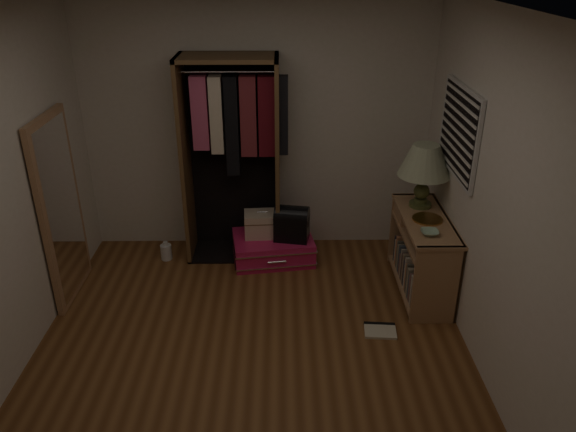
# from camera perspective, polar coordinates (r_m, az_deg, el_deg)

# --- Properties ---
(ground) EXTENTS (4.00, 4.00, 0.00)m
(ground) POSITION_cam_1_polar(r_m,az_deg,el_deg) (4.57, -3.74, -14.34)
(ground) COLOR brown
(ground) RESTS_ON ground
(room_walls) EXTENTS (3.52, 4.02, 2.60)m
(room_walls) POSITION_cam_1_polar(r_m,az_deg,el_deg) (3.83, -3.21, 3.59)
(room_walls) COLOR beige
(room_walls) RESTS_ON ground
(console_bookshelf) EXTENTS (0.42, 1.12, 0.75)m
(console_bookshelf) POSITION_cam_1_polar(r_m,az_deg,el_deg) (5.36, 13.34, -3.46)
(console_bookshelf) COLOR #9D704C
(console_bookshelf) RESTS_ON ground
(open_wardrobe) EXTENTS (1.03, 0.50, 2.05)m
(open_wardrobe) POSITION_cam_1_polar(r_m,az_deg,el_deg) (5.56, -5.43, 7.60)
(open_wardrobe) COLOR brown
(open_wardrobe) RESTS_ON ground
(floor_mirror) EXTENTS (0.06, 0.80, 1.70)m
(floor_mirror) POSITION_cam_1_polar(r_m,az_deg,el_deg) (5.33, -22.07, 0.61)
(floor_mirror) COLOR #A77751
(floor_mirror) RESTS_ON ground
(pink_suitcase) EXTENTS (0.90, 0.70, 0.25)m
(pink_suitcase) POSITION_cam_1_polar(r_m,az_deg,el_deg) (5.82, -1.53, -3.24)
(pink_suitcase) COLOR #C7184F
(pink_suitcase) RESTS_ON ground
(train_case) EXTENTS (0.39, 0.28, 0.27)m
(train_case) POSITION_cam_1_polar(r_m,az_deg,el_deg) (5.75, -2.60, -0.81)
(train_case) COLOR #C3AE95
(train_case) RESTS_ON pink_suitcase
(black_bag) EXTENTS (0.37, 0.28, 0.37)m
(black_bag) POSITION_cam_1_polar(r_m,az_deg,el_deg) (5.64, 0.39, -0.65)
(black_bag) COLOR black
(black_bag) RESTS_ON pink_suitcase
(table_lamp) EXTENTS (0.61, 0.61, 0.60)m
(table_lamp) POSITION_cam_1_polar(r_m,az_deg,el_deg) (5.23, 13.73, 5.37)
(table_lamp) COLOR #444E25
(table_lamp) RESTS_ON console_bookshelf
(brass_tray) EXTENTS (0.32, 0.32, 0.02)m
(brass_tray) POSITION_cam_1_polar(r_m,az_deg,el_deg) (5.13, 13.98, -0.29)
(brass_tray) COLOR #B18344
(brass_tray) RESTS_ON console_bookshelf
(ceramic_bowl) EXTENTS (0.16, 0.16, 0.04)m
(ceramic_bowl) POSITION_cam_1_polar(r_m,az_deg,el_deg) (4.87, 14.19, -1.64)
(ceramic_bowl) COLOR #99B79C
(ceramic_bowl) RESTS_ON console_bookshelf
(white_jug) EXTENTS (0.15, 0.15, 0.20)m
(white_jug) POSITION_cam_1_polar(r_m,az_deg,el_deg) (5.97, -12.27, -3.56)
(white_jug) COLOR silver
(white_jug) RESTS_ON ground
(floor_book) EXTENTS (0.28, 0.23, 0.02)m
(floor_book) POSITION_cam_1_polar(r_m,az_deg,el_deg) (4.91, 9.33, -11.33)
(floor_book) COLOR beige
(floor_book) RESTS_ON ground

